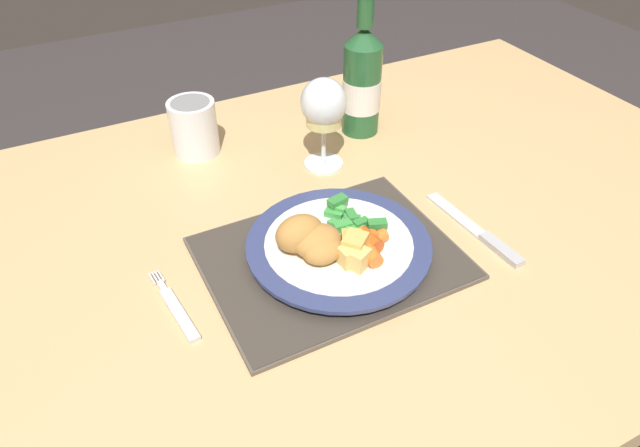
# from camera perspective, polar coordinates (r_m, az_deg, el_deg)

# --- Properties ---
(dining_table) EXTENTS (1.50, 0.86, 0.74)m
(dining_table) POSITION_cam_1_polar(r_m,az_deg,el_deg) (0.85, -2.53, -5.45)
(dining_table) COLOR tan
(dining_table) RESTS_ON ground
(placemat) EXTENTS (0.33, 0.25, 0.01)m
(placemat) POSITION_cam_1_polar(r_m,az_deg,el_deg) (0.76, 1.04, -3.42)
(placemat) COLOR brown
(placemat) RESTS_ON dining_table
(dinner_plate) EXTENTS (0.24, 0.24, 0.02)m
(dinner_plate) POSITION_cam_1_polar(r_m,az_deg,el_deg) (0.75, 1.87, -2.35)
(dinner_plate) COLOR white
(dinner_plate) RESTS_ON placemat
(breaded_croquettes) EXTENTS (0.08, 0.08, 0.05)m
(breaded_croquettes) POSITION_cam_1_polar(r_m,az_deg,el_deg) (0.72, -0.96, -1.62)
(breaded_croquettes) COLOR #B77F3D
(breaded_croquettes) RESTS_ON dinner_plate
(green_beans_pile) EXTENTS (0.07, 0.08, 0.02)m
(green_beans_pile) POSITION_cam_1_polar(r_m,az_deg,el_deg) (0.77, 2.83, 0.35)
(green_beans_pile) COLOR green
(green_beans_pile) RESTS_ON dinner_plate
(glazed_carrots) EXTENTS (0.05, 0.06, 0.02)m
(glazed_carrots) POSITION_cam_1_polar(r_m,az_deg,el_deg) (0.73, 4.95, -2.09)
(glazed_carrots) COLOR orange
(glazed_carrots) RESTS_ON dinner_plate
(fork) EXTENTS (0.03, 0.13, 0.01)m
(fork) POSITION_cam_1_polar(r_m,az_deg,el_deg) (0.71, -14.19, -8.30)
(fork) COLOR silver
(fork) RESTS_ON dining_table
(table_knife) EXTENTS (0.03, 0.18, 0.01)m
(table_knife) POSITION_cam_1_polar(r_m,az_deg,el_deg) (0.82, 15.78, -0.99)
(table_knife) COLOR silver
(table_knife) RESTS_ON dining_table
(wine_glass) EXTENTS (0.07, 0.07, 0.15)m
(wine_glass) POSITION_cam_1_polar(r_m,az_deg,el_deg) (0.89, 0.38, 11.54)
(wine_glass) COLOR silver
(wine_glass) RESTS_ON dining_table
(bottle) EXTENTS (0.07, 0.07, 0.25)m
(bottle) POSITION_cam_1_polar(r_m,az_deg,el_deg) (1.00, 4.23, 14.00)
(bottle) COLOR #23562D
(bottle) RESTS_ON dining_table
(roast_potatoes) EXTENTS (0.05, 0.06, 0.03)m
(roast_potatoes) POSITION_cam_1_polar(r_m,az_deg,el_deg) (0.72, 3.41, -2.63)
(roast_potatoes) COLOR #DBB256
(roast_potatoes) RESTS_ON dinner_plate
(drinking_cup) EXTENTS (0.08, 0.08, 0.09)m
(drinking_cup) POSITION_cam_1_polar(r_m,az_deg,el_deg) (0.97, -12.51, 9.46)
(drinking_cup) COLOR white
(drinking_cup) RESTS_ON dining_table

